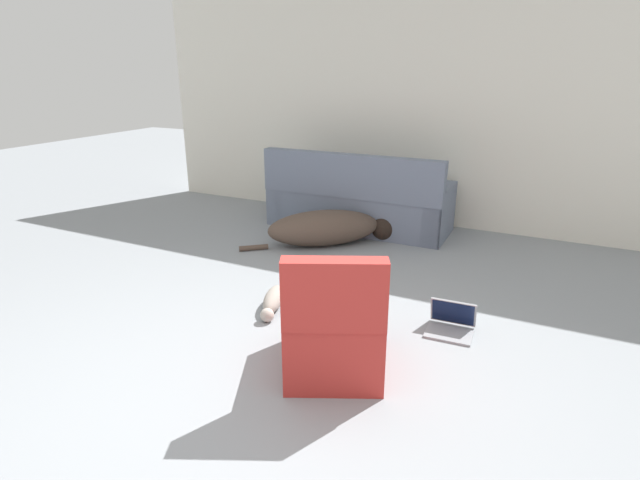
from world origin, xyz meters
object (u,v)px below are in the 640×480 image
Objects in this scene: cat at (273,301)px; dog at (329,228)px; laptop_open at (451,321)px; couch at (358,204)px; side_chair at (334,330)px.

dog is at bearing 169.34° from cat.
cat is 1.76× the size of laptop_open.
couch is 2.40× the size of side_chair.
cat is at bearing 93.80° from couch.
laptop_open is at bearing -78.86° from dog.
couch is 2.91m from side_chair.
side_chair is (0.77, -0.55, 0.21)m from cat.
laptop_open is at bearing 127.18° from couch.
laptop_open is (1.50, -1.94, -0.22)m from couch.
couch is 2.46m from laptop_open.
cat is at bearing -120.99° from dog.
couch reaches higher than cat.
dog is at bearing 137.91° from laptop_open.
couch reaches higher than side_chair.
cat is (0.17, -2.21, -0.22)m from couch.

